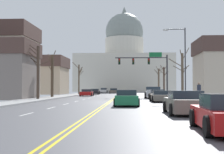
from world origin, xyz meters
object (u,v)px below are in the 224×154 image
object	(u,v)px
pedestrian_00	(199,91)
bicycle_parked	(198,99)
sedan_near_04	(185,103)
sedan_oncoming_03	(104,90)
street_lamp_right	(182,57)
sedan_near_03	(127,98)
sedan_oncoming_02	(114,91)
signal_gantry	(148,65)
sedan_oncoming_01	(95,92)
sedan_oncoming_00	(87,93)
sedan_near_01	(157,95)
sedan_near_02	(160,97)
pickup_truck_near_00	(153,93)

from	to	relation	value
pedestrian_00	bicycle_parked	bearing A→B (deg)	-105.68
sedan_near_04	sedan_oncoming_03	bearing A→B (deg)	98.36
street_lamp_right	sedan_oncoming_03	bearing A→B (deg)	104.26
street_lamp_right	sedan_near_03	xyz separation A→B (m)	(-6.09, -10.60, -4.30)
sedan_near_04	sedan_oncoming_02	size ratio (longest dim) A/B	0.95
sedan_oncoming_02	signal_gantry	bearing A→B (deg)	-77.29
signal_gantry	sedan_oncoming_02	distance (m)	31.08
bicycle_parked	sedan_near_04	bearing A→B (deg)	-106.21
street_lamp_right	sedan_oncoming_01	bearing A→B (deg)	114.30
sedan_oncoming_01	pedestrian_00	world-z (taller)	pedestrian_00
sedan_oncoming_00	sedan_oncoming_01	xyz separation A→B (m)	(-0.05, 12.00, 0.00)
sedan_near_03	pedestrian_00	world-z (taller)	pedestrian_00
pedestrian_00	sedan_near_04	bearing A→B (deg)	-106.16
bicycle_parked	sedan_oncoming_00	bearing A→B (deg)	116.62
street_lamp_right	sedan_near_01	world-z (taller)	street_lamp_right
sedan_near_02	pedestrian_00	size ratio (longest dim) A/B	2.52
sedan_near_04	pickup_truck_near_00	bearing A→B (deg)	89.50
signal_gantry	pedestrian_00	bearing A→B (deg)	-80.52
sedan_near_03	sedan_oncoming_01	bearing A→B (deg)	100.05
sedan_oncoming_00	sedan_oncoming_01	distance (m)	12.00
bicycle_parked	sedan_oncoming_03	bearing A→B (deg)	102.13
signal_gantry	pedestrian_00	world-z (taller)	signal_gantry
signal_gantry	sedan_near_03	xyz separation A→B (m)	(-2.97, -22.63, -4.30)
sedan_near_02	sedan_near_04	distance (m)	14.50
sedan_near_01	pedestrian_00	distance (m)	10.51
sedan_oncoming_03	bicycle_parked	size ratio (longest dim) A/B	2.52
sedan_near_03	sedan_near_01	bearing A→B (deg)	74.90
sedan_oncoming_02	sedan_oncoming_03	distance (m)	9.98
sedan_near_02	bicycle_parked	distance (m)	5.80
pedestrian_00	signal_gantry	bearing A→B (deg)	99.48
sedan_near_04	sedan_oncoming_00	bearing A→B (deg)	106.20
street_lamp_right	sedan_oncoming_03	distance (m)	53.32
sedan_oncoming_02	pedestrian_00	bearing A→B (deg)	-78.56
street_lamp_right	sedan_near_01	size ratio (longest dim) A/B	1.82
street_lamp_right	sedan_near_02	size ratio (longest dim) A/B	1.81
sedan_near_03	sedan_oncoming_00	world-z (taller)	sedan_near_03
pickup_truck_near_00	sedan_near_03	bearing A→B (deg)	-100.39
street_lamp_right	sedan_near_03	world-z (taller)	street_lamp_right
sedan_near_02	sedan_oncoming_02	distance (m)	46.17
pickup_truck_near_00	pedestrian_00	xyz separation A→B (m)	(2.80, -15.86, 0.42)
sedan_near_01	sedan_oncoming_01	xyz separation A→B (m)	(-10.57, 26.51, -0.01)
sedan_oncoming_03	sedan_oncoming_02	bearing A→B (deg)	-71.27
sedan_near_01	sedan_near_03	xyz separation A→B (m)	(-3.54, -13.13, 0.03)
sedan_near_02	bicycle_parked	xyz separation A→B (m)	(2.64, -5.16, -0.04)
sedan_oncoming_01	sedan_oncoming_03	distance (m)	22.46
sedan_near_04	sedan_near_03	bearing A→B (deg)	113.36
sedan_oncoming_00	pickup_truck_near_00	bearing A→B (deg)	-40.11
sedan_near_02	sedan_oncoming_01	world-z (taller)	sedan_oncoming_01
sedan_near_01	sedan_near_03	bearing A→B (deg)	-105.10
signal_gantry	sedan_oncoming_00	bearing A→B (deg)	153.25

